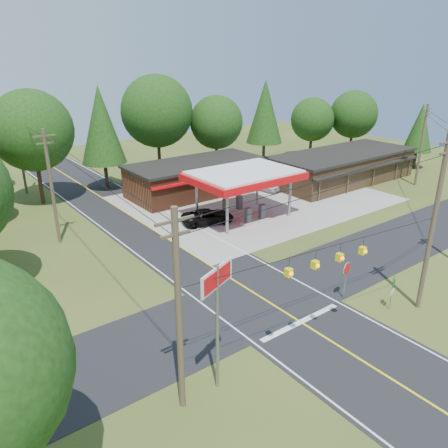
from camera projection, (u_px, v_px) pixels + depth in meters
ground at (262, 298)px, 29.85m from camera, size 120.00×120.00×0.00m
main_highway at (262, 298)px, 29.85m from camera, size 8.00×120.00×0.02m
cross_road at (262, 298)px, 29.84m from camera, size 70.00×7.00×0.02m
lane_center_yellow at (262, 298)px, 29.84m from camera, size 0.15×110.00×0.00m
gas_canopy at (244, 177)px, 43.01m from camera, size 10.60×7.40×4.88m
convenience_store at (197, 177)px, 51.85m from camera, size 16.40×7.55×3.80m
strip_building at (342, 166)px, 56.72m from camera, size 20.40×8.75×3.80m
utility_pole_near_right at (433, 223)px, 26.67m from camera, size 1.80×0.30×11.50m
utility_pole_near_left at (179, 311)px, 18.91m from camera, size 1.80×0.30×10.00m
utility_pole_far_left at (51, 186)px, 36.86m from camera, size 1.80×0.30×10.00m
utility_pole_far_right at (422, 144)px, 53.69m from camera, size 1.80×0.30×10.00m
utility_pole_north at (20, 154)px, 50.51m from camera, size 0.30×0.30×9.50m
overhead_beacons at (329, 248)px, 22.56m from camera, size 17.04×2.04×1.03m
treeline_backdrop at (117, 137)px, 45.44m from camera, size 70.27×51.59×13.30m
suv_car at (208, 217)px, 42.73m from camera, size 6.34×6.34×1.42m
sedan_car at (265, 185)px, 53.01m from camera, size 4.52×4.52×1.33m
big_stop_sign at (217, 299)px, 20.12m from camera, size 2.37×1.02×6.80m
octagonal_stop_sign at (346, 271)px, 29.17m from camera, size 0.91×0.25×2.70m
route_sign_post at (393, 289)px, 28.08m from camera, size 0.49×0.15×2.45m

